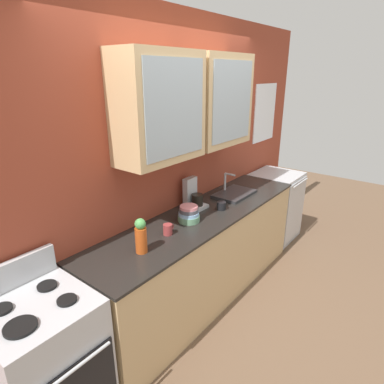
{
  "coord_description": "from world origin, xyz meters",
  "views": [
    {
      "loc": [
        -2.25,
        -1.62,
        2.14
      ],
      "look_at": [
        -0.18,
        0.0,
        1.17
      ],
      "focal_mm": 30.47,
      "sensor_mm": 36.0,
      "label": 1
    }
  ],
  "objects_px": {
    "bowl_stack": "(189,214)",
    "cup_near_bowls": "(168,229)",
    "stove_range": "(47,365)",
    "dishwasher": "(275,206)",
    "vase": "(141,236)",
    "cup_near_sink": "(221,206)",
    "sink_faucet": "(234,193)",
    "coffee_maker": "(193,196)"
  },
  "relations": [
    {
      "from": "cup_near_sink",
      "to": "dishwasher",
      "type": "relative_size",
      "value": 0.13
    },
    {
      "from": "cup_near_sink",
      "to": "coffee_maker",
      "type": "xyz_separation_m",
      "value": [
        -0.11,
        0.25,
        0.07
      ]
    },
    {
      "from": "dishwasher",
      "to": "vase",
      "type": "bearing_deg",
      "value": -179.04
    },
    {
      "from": "bowl_stack",
      "to": "dishwasher",
      "type": "relative_size",
      "value": 0.21
    },
    {
      "from": "bowl_stack",
      "to": "dishwasher",
      "type": "xyz_separation_m",
      "value": [
        1.83,
        -0.02,
        -0.52
      ]
    },
    {
      "from": "cup_near_sink",
      "to": "dishwasher",
      "type": "distance_m",
      "value": 1.52
    },
    {
      "from": "coffee_maker",
      "to": "cup_near_sink",
      "type": "bearing_deg",
      "value": -65.8
    },
    {
      "from": "sink_faucet",
      "to": "bowl_stack",
      "type": "height_order",
      "value": "sink_faucet"
    },
    {
      "from": "stove_range",
      "to": "coffee_maker",
      "type": "relative_size",
      "value": 3.74
    },
    {
      "from": "sink_faucet",
      "to": "cup_near_bowls",
      "type": "distance_m",
      "value": 1.11
    },
    {
      "from": "vase",
      "to": "bowl_stack",
      "type": "bearing_deg",
      "value": 5.23
    },
    {
      "from": "stove_range",
      "to": "cup_near_bowls",
      "type": "bearing_deg",
      "value": -0.6
    },
    {
      "from": "stove_range",
      "to": "bowl_stack",
      "type": "bearing_deg",
      "value": 0.48
    },
    {
      "from": "vase",
      "to": "cup_near_sink",
      "type": "height_order",
      "value": "vase"
    },
    {
      "from": "bowl_stack",
      "to": "cup_near_sink",
      "type": "bearing_deg",
      "value": -12.13
    },
    {
      "from": "bowl_stack",
      "to": "cup_near_bowls",
      "type": "xyz_separation_m",
      "value": [
        -0.3,
        -0.02,
        -0.02
      ]
    },
    {
      "from": "cup_near_bowls",
      "to": "dishwasher",
      "type": "xyz_separation_m",
      "value": [
        2.13,
        0.01,
        -0.5
      ]
    },
    {
      "from": "sink_faucet",
      "to": "bowl_stack",
      "type": "distance_m",
      "value": 0.81
    },
    {
      "from": "bowl_stack",
      "to": "cup_near_bowls",
      "type": "height_order",
      "value": "bowl_stack"
    },
    {
      "from": "dishwasher",
      "to": "stove_range",
      "type": "bearing_deg",
      "value": 179.92
    },
    {
      "from": "stove_range",
      "to": "cup_near_sink",
      "type": "relative_size",
      "value": 9.13
    },
    {
      "from": "coffee_maker",
      "to": "stove_range",
      "type": "bearing_deg",
      "value": -173.89
    },
    {
      "from": "sink_faucet",
      "to": "coffee_maker",
      "type": "bearing_deg",
      "value": 164.49
    },
    {
      "from": "bowl_stack",
      "to": "vase",
      "type": "distance_m",
      "value": 0.63
    },
    {
      "from": "stove_range",
      "to": "cup_near_bowls",
      "type": "xyz_separation_m",
      "value": [
        1.1,
        -0.01,
        0.49
      ]
    },
    {
      "from": "cup_near_sink",
      "to": "cup_near_bowls",
      "type": "relative_size",
      "value": 1.08
    },
    {
      "from": "cup_near_bowls",
      "to": "cup_near_sink",
      "type": "bearing_deg",
      "value": -5.05
    },
    {
      "from": "sink_faucet",
      "to": "vase",
      "type": "height_order",
      "value": "vase"
    },
    {
      "from": "dishwasher",
      "to": "coffee_maker",
      "type": "distance_m",
      "value": 1.66
    },
    {
      "from": "stove_range",
      "to": "bowl_stack",
      "type": "xyz_separation_m",
      "value": [
        1.4,
        0.01,
        0.51
      ]
    },
    {
      "from": "sink_faucet",
      "to": "bowl_stack",
      "type": "bearing_deg",
      "value": -178.36
    },
    {
      "from": "stove_range",
      "to": "sink_faucet",
      "type": "xyz_separation_m",
      "value": [
        2.21,
        0.03,
        0.46
      ]
    },
    {
      "from": "sink_faucet",
      "to": "cup_near_bowls",
      "type": "bearing_deg",
      "value": -177.59
    },
    {
      "from": "cup_near_sink",
      "to": "dishwasher",
      "type": "height_order",
      "value": "cup_near_sink"
    },
    {
      "from": "bowl_stack",
      "to": "cup_near_bowls",
      "type": "distance_m",
      "value": 0.3
    },
    {
      "from": "stove_range",
      "to": "cup_near_sink",
      "type": "xyz_separation_m",
      "value": [
        1.8,
        -0.07,
        0.48
      ]
    },
    {
      "from": "sink_faucet",
      "to": "cup_near_bowls",
      "type": "height_order",
      "value": "sink_faucet"
    },
    {
      "from": "bowl_stack",
      "to": "vase",
      "type": "height_order",
      "value": "vase"
    },
    {
      "from": "cup_near_sink",
      "to": "coffee_maker",
      "type": "bearing_deg",
      "value": 114.2
    },
    {
      "from": "bowl_stack",
      "to": "cup_near_sink",
      "type": "xyz_separation_m",
      "value": [
        0.39,
        -0.08,
        -0.03
      ]
    },
    {
      "from": "vase",
      "to": "dishwasher",
      "type": "distance_m",
      "value": 2.52
    },
    {
      "from": "stove_range",
      "to": "dishwasher",
      "type": "distance_m",
      "value": 3.23
    }
  ]
}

